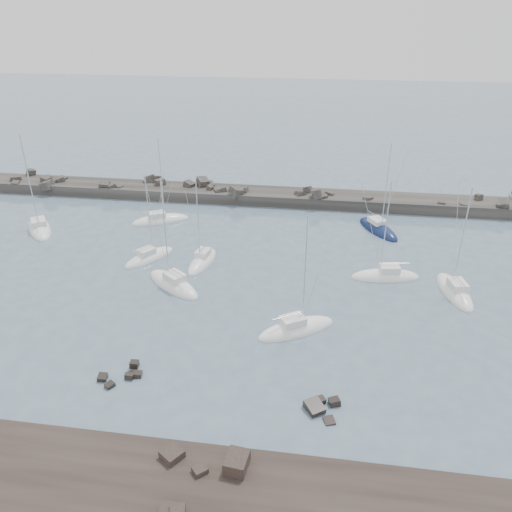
{
  "coord_description": "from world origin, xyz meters",
  "views": [
    {
      "loc": [
        13.21,
        -42.76,
        30.35
      ],
      "look_at": [
        5.12,
        12.0,
        2.43
      ],
      "focal_mm": 35.0,
      "sensor_mm": 36.0,
      "label": 1
    }
  ],
  "objects_px": {
    "sailboat_1": "(40,229)",
    "sailboat_3": "(149,258)",
    "sailboat_9": "(385,277)",
    "sailboat_8": "(378,230)",
    "sailboat_7": "(296,329)",
    "sailboat_5": "(173,285)",
    "sailboat_6": "(202,262)",
    "sailboat_4": "(160,221)",
    "sailboat_10": "(454,292)"
  },
  "relations": [
    {
      "from": "sailboat_1",
      "to": "sailboat_8",
      "type": "distance_m",
      "value": 51.05
    },
    {
      "from": "sailboat_5",
      "to": "sailboat_7",
      "type": "bearing_deg",
      "value": -24.71
    },
    {
      "from": "sailboat_1",
      "to": "sailboat_3",
      "type": "relative_size",
      "value": 1.25
    },
    {
      "from": "sailboat_1",
      "to": "sailboat_8",
      "type": "bearing_deg",
      "value": 8.05
    },
    {
      "from": "sailboat_4",
      "to": "sailboat_6",
      "type": "xyz_separation_m",
      "value": [
        9.9,
        -12.71,
        0.01
      ]
    },
    {
      "from": "sailboat_1",
      "to": "sailboat_6",
      "type": "height_order",
      "value": "sailboat_1"
    },
    {
      "from": "sailboat_7",
      "to": "sailboat_10",
      "type": "distance_m",
      "value": 20.62
    },
    {
      "from": "sailboat_9",
      "to": "sailboat_3",
      "type": "bearing_deg",
      "value": 178.62
    },
    {
      "from": "sailboat_1",
      "to": "sailboat_6",
      "type": "xyz_separation_m",
      "value": [
        26.93,
        -7.0,
        0.0
      ]
    },
    {
      "from": "sailboat_4",
      "to": "sailboat_5",
      "type": "relative_size",
      "value": 0.97
    },
    {
      "from": "sailboat_5",
      "to": "sailboat_9",
      "type": "bearing_deg",
      "value": 12.84
    },
    {
      "from": "sailboat_8",
      "to": "sailboat_7",
      "type": "bearing_deg",
      "value": -110.35
    },
    {
      "from": "sailboat_4",
      "to": "sailboat_7",
      "type": "bearing_deg",
      "value": -48.41
    },
    {
      "from": "sailboat_3",
      "to": "sailboat_7",
      "type": "bearing_deg",
      "value": -33.38
    },
    {
      "from": "sailboat_7",
      "to": "sailboat_9",
      "type": "height_order",
      "value": "sailboat_7"
    },
    {
      "from": "sailboat_4",
      "to": "sailboat_9",
      "type": "distance_m",
      "value": 35.94
    },
    {
      "from": "sailboat_7",
      "to": "sailboat_8",
      "type": "bearing_deg",
      "value": 69.65
    },
    {
      "from": "sailboat_1",
      "to": "sailboat_5",
      "type": "relative_size",
      "value": 1.07
    },
    {
      "from": "sailboat_8",
      "to": "sailboat_4",
      "type": "bearing_deg",
      "value": -177.54
    },
    {
      "from": "sailboat_6",
      "to": "sailboat_10",
      "type": "relative_size",
      "value": 0.89
    },
    {
      "from": "sailboat_3",
      "to": "sailboat_8",
      "type": "height_order",
      "value": "sailboat_8"
    },
    {
      "from": "sailboat_3",
      "to": "sailboat_5",
      "type": "height_order",
      "value": "sailboat_5"
    },
    {
      "from": "sailboat_10",
      "to": "sailboat_7",
      "type": "bearing_deg",
      "value": -150.09
    },
    {
      "from": "sailboat_1",
      "to": "sailboat_4",
      "type": "distance_m",
      "value": 17.97
    },
    {
      "from": "sailboat_1",
      "to": "sailboat_3",
      "type": "distance_m",
      "value": 20.79
    },
    {
      "from": "sailboat_1",
      "to": "sailboat_5",
      "type": "height_order",
      "value": "sailboat_1"
    },
    {
      "from": "sailboat_5",
      "to": "sailboat_10",
      "type": "bearing_deg",
      "value": 5.52
    },
    {
      "from": "sailboat_1",
      "to": "sailboat_8",
      "type": "relative_size",
      "value": 1.06
    },
    {
      "from": "sailboat_1",
      "to": "sailboat_4",
      "type": "xyz_separation_m",
      "value": [
        17.03,
        5.71,
        -0.01
      ]
    },
    {
      "from": "sailboat_5",
      "to": "sailboat_6",
      "type": "xyz_separation_m",
      "value": [
        2.0,
        6.42,
        -0.01
      ]
    },
    {
      "from": "sailboat_1",
      "to": "sailboat_5",
      "type": "distance_m",
      "value": 28.32
    },
    {
      "from": "sailboat_4",
      "to": "sailboat_8",
      "type": "height_order",
      "value": "sailboat_8"
    },
    {
      "from": "sailboat_3",
      "to": "sailboat_6",
      "type": "height_order",
      "value": "sailboat_3"
    },
    {
      "from": "sailboat_3",
      "to": "sailboat_6",
      "type": "relative_size",
      "value": 1.0
    },
    {
      "from": "sailboat_5",
      "to": "sailboat_9",
      "type": "distance_m",
      "value": 26.14
    },
    {
      "from": "sailboat_1",
      "to": "sailboat_3",
      "type": "bearing_deg",
      "value": -19.31
    },
    {
      "from": "sailboat_3",
      "to": "sailboat_9",
      "type": "bearing_deg",
      "value": -1.38
    },
    {
      "from": "sailboat_8",
      "to": "sailboat_9",
      "type": "relative_size",
      "value": 1.07
    },
    {
      "from": "sailboat_3",
      "to": "sailboat_7",
      "type": "height_order",
      "value": "sailboat_7"
    },
    {
      "from": "sailboat_10",
      "to": "sailboat_1",
      "type": "bearing_deg",
      "value": 170.04
    },
    {
      "from": "sailboat_10",
      "to": "sailboat_4",
      "type": "bearing_deg",
      "value": 158.84
    },
    {
      "from": "sailboat_6",
      "to": "sailboat_3",
      "type": "bearing_deg",
      "value": 179.0
    },
    {
      "from": "sailboat_8",
      "to": "sailboat_3",
      "type": "bearing_deg",
      "value": -155.6
    },
    {
      "from": "sailboat_4",
      "to": "sailboat_9",
      "type": "bearing_deg",
      "value": -21.76
    },
    {
      "from": "sailboat_6",
      "to": "sailboat_10",
      "type": "distance_m",
      "value": 31.39
    },
    {
      "from": "sailboat_7",
      "to": "sailboat_8",
      "type": "distance_m",
      "value": 29.48
    },
    {
      "from": "sailboat_6",
      "to": "sailboat_9",
      "type": "relative_size",
      "value": 0.92
    },
    {
      "from": "sailboat_8",
      "to": "sailboat_10",
      "type": "xyz_separation_m",
      "value": [
        7.62,
        -17.36,
        0.01
      ]
    },
    {
      "from": "sailboat_5",
      "to": "sailboat_4",
      "type": "bearing_deg",
      "value": 112.43
    },
    {
      "from": "sailboat_1",
      "to": "sailboat_7",
      "type": "height_order",
      "value": "sailboat_1"
    }
  ]
}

